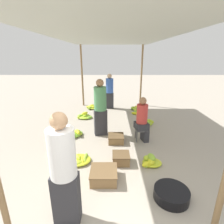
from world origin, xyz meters
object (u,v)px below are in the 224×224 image
object	(u,v)px
banana_pile_left_1	(85,116)
banana_pile_right_0	(151,162)
banana_pile_left_2	(93,107)
banana_pile_right_3	(137,108)
crate_near	(104,175)
crate_mid	(116,139)
shopper_walking_mid	(110,91)
banana_pile_right_1	(138,112)
banana_pile_right_2	(146,123)
banana_pile_left_0	(79,160)
vendor_seated	(143,119)
basin_black	(172,194)
crate_far	(121,158)
stool	(142,131)
banana_pile_left_3	(77,133)
shopper_walking_far	(101,107)
vendor_foreground	(64,169)

from	to	relation	value
banana_pile_left_1	banana_pile_right_0	distance (m)	3.56
banana_pile_left_2	banana_pile_right_3	xyz separation A→B (m)	(1.97, -0.15, 0.00)
crate_near	crate_mid	size ratio (longest dim) A/B	1.19
banana_pile_left_1	shopper_walking_mid	world-z (taller)	shopper_walking_mid
banana_pile_right_1	banana_pile_right_2	bearing A→B (deg)	-84.68
banana_pile_left_0	banana_pile_left_2	distance (m)	4.14
vendor_seated	shopper_walking_mid	world-z (taller)	shopper_walking_mid
basin_black	banana_pile_right_1	size ratio (longest dim) A/B	1.08
banana_pile_left_1	banana_pile_right_1	xyz separation A→B (m)	(2.11, 0.52, 0.02)
crate_far	shopper_walking_mid	size ratio (longest dim) A/B	0.25
stool	banana_pile_left_1	xyz separation A→B (m)	(-1.87, 1.82, -0.22)
banana_pile_left_2	banana_pile_right_0	xyz separation A→B (m)	(1.74, -4.25, 0.02)
banana_pile_right_0	banana_pile_right_1	distance (m)	3.53
banana_pile_right_3	banana_pile_left_0	bearing A→B (deg)	-114.79
banana_pile_left_1	banana_pile_right_1	bearing A→B (deg)	13.85
basin_black	banana_pile_right_2	xyz separation A→B (m)	(0.17, 3.32, -0.03)
crate_far	banana_pile_left_3	bearing A→B (deg)	132.63
banana_pile_left_0	banana_pile_right_2	xyz separation A→B (m)	(1.92, 2.26, 0.00)
banana_pile_right_1	stool	bearing A→B (deg)	-95.86
stool	crate_near	xyz separation A→B (m)	(-0.98, -1.66, -0.18)
banana_pile_right_0	shopper_walking_far	bearing A→B (deg)	127.14
banana_pile_right_1	crate_far	distance (m)	3.54
banana_pile_left_3	basin_black	bearing A→B (deg)	-49.38
banana_pile_right_2	stool	bearing A→B (deg)	-106.30
vendor_foreground	banana_pile_right_1	distance (m)	5.21
stool	banana_pile_right_1	size ratio (longest dim) A/B	0.65
banana_pile_left_1	basin_black	bearing A→B (deg)	-62.59
banana_pile_left_2	crate_far	size ratio (longest dim) A/B	1.66
banana_pile_left_1	shopper_walking_mid	distance (m)	1.78
vendor_foreground	banana_pile_left_0	xyz separation A→B (m)	(-0.11, 1.45, -0.81)
banana_pile_left_2	crate_mid	distance (m)	3.33
banana_pile_right_1	vendor_foreground	bearing A→B (deg)	-109.29
vendor_foreground	banana_pile_right_0	bearing A→B (deg)	41.70
crate_near	banana_pile_left_2	bearing A→B (deg)	98.71
banana_pile_left_0	shopper_walking_far	distance (m)	1.72
shopper_walking_mid	banana_pile_right_2	bearing A→B (deg)	-57.01
banana_pile_right_2	crate_mid	xyz separation A→B (m)	(-1.05, -1.30, 0.04)
banana_pile_left_2	shopper_walking_far	xyz separation A→B (m)	(0.54, -2.68, 0.80)
banana_pile_left_1	crate_far	bearing A→B (deg)	-66.81
banana_pile_left_1	crate_far	size ratio (longest dim) A/B	1.63
banana_pile_right_0	crate_far	xyz separation A→B (m)	(-0.65, 0.09, 0.03)
vendor_seated	banana_pile_right_3	size ratio (longest dim) A/B	2.39
banana_pile_left_3	banana_pile_right_3	bearing A→B (deg)	50.47
vendor_foreground	banana_pile_left_0	size ratio (longest dim) A/B	2.85
shopper_walking_far	shopper_walking_mid	bearing A→B (deg)	85.16
banana_pile_left_0	banana_pile_right_1	distance (m)	3.86
vendor_foreground	crate_near	size ratio (longest dim) A/B	3.25
banana_pile_left_1	crate_mid	size ratio (longest dim) A/B	1.44
banana_pile_right_3	crate_near	xyz separation A→B (m)	(-1.24, -4.58, 0.04)
banana_pile_left_3	shopper_walking_mid	world-z (taller)	shopper_walking_mid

